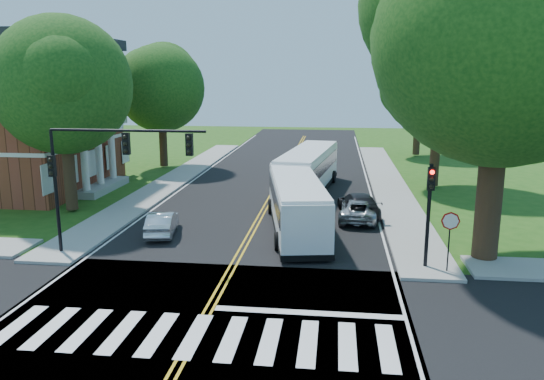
# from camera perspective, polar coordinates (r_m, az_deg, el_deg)

# --- Properties ---
(ground) EXTENTS (140.00, 140.00, 0.00)m
(ground) POSITION_cam_1_polar(r_m,az_deg,el_deg) (17.99, -7.92, -14.58)
(ground) COLOR #204E13
(ground) RESTS_ON ground
(road) EXTENTS (14.00, 96.00, 0.01)m
(road) POSITION_cam_1_polar(r_m,az_deg,el_deg) (34.72, -0.38, -1.25)
(road) COLOR black
(road) RESTS_ON ground
(cross_road) EXTENTS (60.00, 12.00, 0.01)m
(cross_road) POSITION_cam_1_polar(r_m,az_deg,el_deg) (17.98, -7.92, -14.56)
(cross_road) COLOR black
(cross_road) RESTS_ON ground
(center_line) EXTENTS (0.36, 70.00, 0.01)m
(center_line) POSITION_cam_1_polar(r_m,az_deg,el_deg) (38.59, 0.37, 0.13)
(center_line) COLOR gold
(center_line) RESTS_ON road
(edge_line_w) EXTENTS (0.12, 70.00, 0.01)m
(edge_line_w) POSITION_cam_1_polar(r_m,az_deg,el_deg) (39.92, -9.37, 0.38)
(edge_line_w) COLOR silver
(edge_line_w) RESTS_ON road
(edge_line_e) EXTENTS (0.12, 70.00, 0.01)m
(edge_line_e) POSITION_cam_1_polar(r_m,az_deg,el_deg) (38.43, 10.50, -0.12)
(edge_line_e) COLOR silver
(edge_line_e) RESTS_ON road
(crosswalk) EXTENTS (12.60, 3.00, 0.01)m
(crosswalk) POSITION_cam_1_polar(r_m,az_deg,el_deg) (17.55, -8.35, -15.25)
(crosswalk) COLOR silver
(crosswalk) RESTS_ON road
(stop_bar) EXTENTS (6.60, 0.40, 0.01)m
(stop_bar) POSITION_cam_1_polar(r_m,az_deg,el_deg) (18.91, 3.95, -13.04)
(stop_bar) COLOR silver
(stop_bar) RESTS_ON road
(sidewalk_nw) EXTENTS (2.60, 40.00, 0.15)m
(sidewalk_nw) POSITION_cam_1_polar(r_m,az_deg,el_deg) (43.15, -10.18, 1.31)
(sidewalk_nw) COLOR gray
(sidewalk_nw) RESTS_ON ground
(sidewalk_ne) EXTENTS (2.60, 40.00, 0.15)m
(sidewalk_ne) POSITION_cam_1_polar(r_m,az_deg,el_deg) (41.47, 12.33, 0.78)
(sidewalk_ne) COLOR gray
(sidewalk_ne) RESTS_ON ground
(tree_ne_big) EXTENTS (10.80, 10.80, 14.91)m
(tree_ne_big) POSITION_cam_1_polar(r_m,az_deg,el_deg) (24.48, 23.63, 14.85)
(tree_ne_big) COLOR #382416
(tree_ne_big) RESTS_ON ground
(tree_west_near) EXTENTS (8.00, 8.00, 11.40)m
(tree_west_near) POSITION_cam_1_polar(r_m,az_deg,el_deg) (33.46, -21.62, 10.42)
(tree_west_near) COLOR #382416
(tree_west_near) RESTS_ON ground
(tree_west_far) EXTENTS (7.60, 7.60, 10.67)m
(tree_west_far) POSITION_cam_1_polar(r_m,az_deg,el_deg) (48.01, -11.87, 10.64)
(tree_west_far) COLOR #382416
(tree_west_far) RESTS_ON ground
(tree_east_mid) EXTENTS (8.40, 8.40, 11.93)m
(tree_east_mid) POSITION_cam_1_polar(r_m,az_deg,el_deg) (40.15, 17.61, 11.32)
(tree_east_mid) COLOR #382416
(tree_east_mid) RESTS_ON ground
(tree_east_far) EXTENTS (7.20, 7.20, 10.34)m
(tree_east_far) POSITION_cam_1_polar(r_m,az_deg,el_deg) (56.11, 15.59, 10.51)
(tree_east_far) COLOR #382416
(tree_east_far) RESTS_ON ground
(signal_nw) EXTENTS (7.15, 0.46, 5.66)m
(signal_nw) POSITION_cam_1_polar(r_m,az_deg,el_deg) (24.44, -17.74, 2.92)
(signal_nw) COLOR black
(signal_nw) RESTS_ON ground
(signal_ne) EXTENTS (0.30, 0.46, 4.40)m
(signal_ne) POSITION_cam_1_polar(r_m,az_deg,el_deg) (22.85, 16.58, -1.23)
(signal_ne) COLOR black
(signal_ne) RESTS_ON ground
(stop_sign) EXTENTS (0.76, 0.08, 2.53)m
(stop_sign) POSITION_cam_1_polar(r_m,az_deg,el_deg) (22.79, 18.61, -3.82)
(stop_sign) COLOR black
(stop_sign) RESTS_ON ground
(bus_lead) EXTENTS (4.16, 11.09, 2.80)m
(bus_lead) POSITION_cam_1_polar(r_m,az_deg,el_deg) (28.04, 2.61, -1.39)
(bus_lead) COLOR white
(bus_lead) RESTS_ON road
(bus_follow) EXTENTS (4.06, 11.83, 3.00)m
(bus_follow) POSITION_cam_1_polar(r_m,az_deg,el_deg) (37.41, 3.92, 2.19)
(bus_follow) COLOR white
(bus_follow) RESTS_ON road
(hatchback) EXTENTS (1.92, 3.87, 1.22)m
(hatchback) POSITION_cam_1_polar(r_m,az_deg,el_deg) (27.98, -11.73, -3.51)
(hatchback) COLOR silver
(hatchback) RESTS_ON road
(suv) EXTENTS (2.34, 4.53, 1.22)m
(suv) POSITION_cam_1_polar(r_m,az_deg,el_deg) (30.54, 9.28, -2.09)
(suv) COLOR #ABACB2
(suv) RESTS_ON road
(dark_sedan) EXTENTS (2.67, 4.94, 1.36)m
(dark_sedan) POSITION_cam_1_polar(r_m,az_deg,el_deg) (31.50, 9.31, -1.53)
(dark_sedan) COLOR black
(dark_sedan) RESTS_ON road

